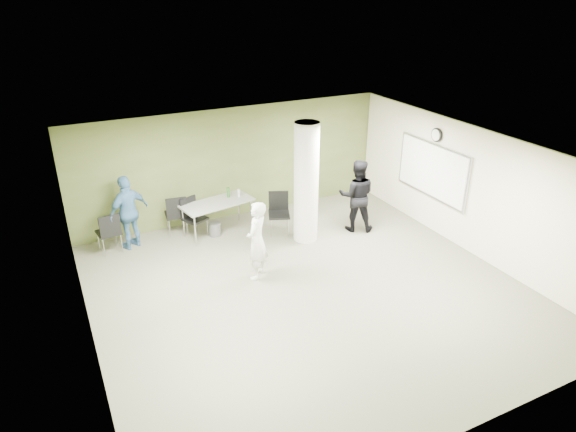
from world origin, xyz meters
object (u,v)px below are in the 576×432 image
folding_table (218,204)px  woman_white (257,241)px  chair_back_left (109,230)px  man_blue (129,212)px  man_black (357,196)px

folding_table → woman_white: 2.27m
chair_back_left → man_blue: 0.57m
chair_back_left → man_black: size_ratio=0.54×
folding_table → chair_back_left: size_ratio=1.87×
folding_table → man_blue: 2.02m
man_blue → woman_white: bearing=104.5°
chair_back_left → man_black: 5.71m
chair_back_left → man_blue: (0.48, 0.09, 0.30)m
folding_table → chair_back_left: (-2.48, 0.11, -0.19)m
man_black → chair_back_left: bearing=15.8°
folding_table → woman_white: woman_white is taller
man_black → folding_table: bearing=7.0°
folding_table → woman_white: (0.04, -2.27, 0.07)m
chair_back_left → man_blue: bearing=-177.4°
chair_back_left → man_black: (5.53, -1.41, 0.33)m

